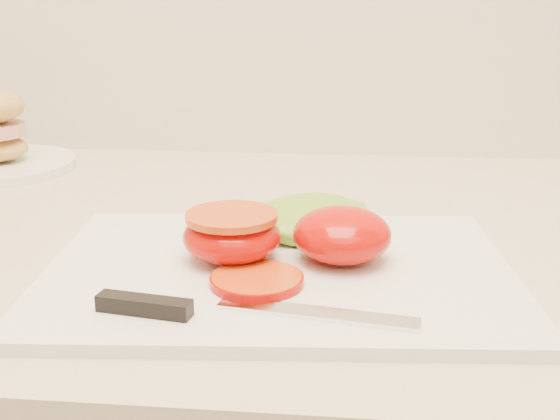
{
  "coord_description": "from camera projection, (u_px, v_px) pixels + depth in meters",
  "views": [
    {
      "loc": [
        -0.25,
        1.01,
        1.16
      ],
      "look_at": [
        -0.3,
        1.55,
        0.99
      ],
      "focal_mm": 45.0,
      "sensor_mm": 36.0,
      "label": 1
    }
  ],
  "objects": [
    {
      "name": "lettuce_leaf_0",
      "position": [
        315.0,
        219.0,
        0.65
      ],
      "size": [
        0.15,
        0.14,
        0.03
      ],
      "primitive_type": "ellipsoid",
      "rotation": [
        0.0,
        0.0,
        0.62
      ],
      "color": "#92C534",
      "rests_on": "cutting_board"
    },
    {
      "name": "tomato_half_dome",
      "position": [
        342.0,
        235.0,
        0.58
      ],
      "size": [
        0.08,
        0.08,
        0.05
      ],
      "primitive_type": "ellipsoid",
      "color": "#C70300",
      "rests_on": "cutting_board"
    },
    {
      "name": "cutting_board",
      "position": [
        279.0,
        272.0,
        0.58
      ],
      "size": [
        0.4,
        0.3,
        0.01
      ],
      "primitive_type": "cube",
      "rotation": [
        0.0,
        0.0,
        0.07
      ],
      "color": "silver",
      "rests_on": "counter"
    },
    {
      "name": "tomato_half_cut",
      "position": [
        232.0,
        234.0,
        0.58
      ],
      "size": [
        0.08,
        0.08,
        0.04
      ],
      "color": "#C70300",
      "rests_on": "cutting_board"
    },
    {
      "name": "knife",
      "position": [
        212.0,
        308.0,
        0.49
      ],
      "size": [
        0.23,
        0.04,
        0.01
      ],
      "rotation": [
        0.0,
        0.0,
        -0.17
      ],
      "color": "silver",
      "rests_on": "cutting_board"
    },
    {
      "name": "tomato_slice_0",
      "position": [
        257.0,
        280.0,
        0.54
      ],
      "size": [
        0.07,
        0.07,
        0.01
      ],
      "primitive_type": "cylinder",
      "color": "#CA3F0C",
      "rests_on": "cutting_board"
    }
  ]
}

